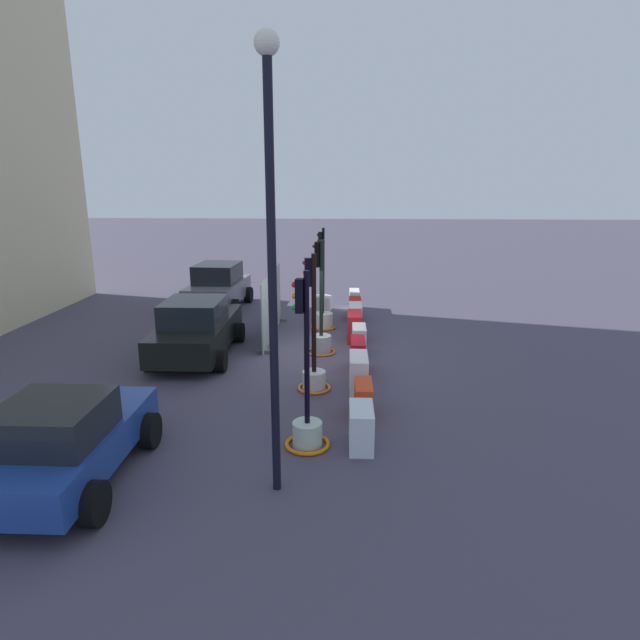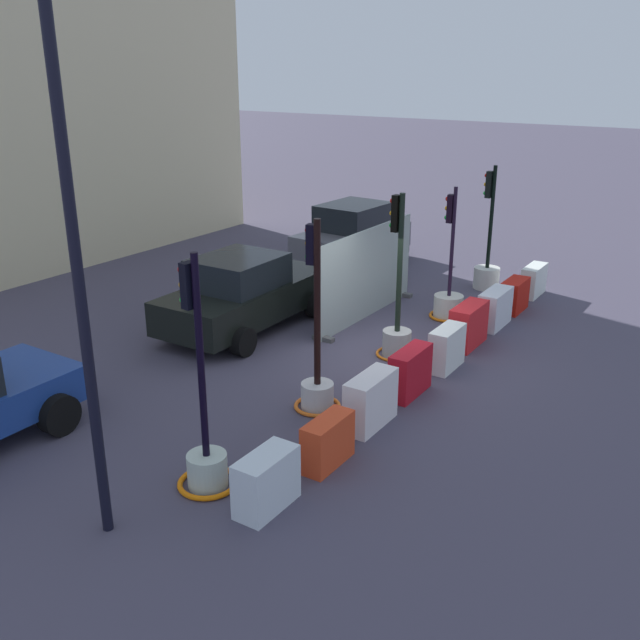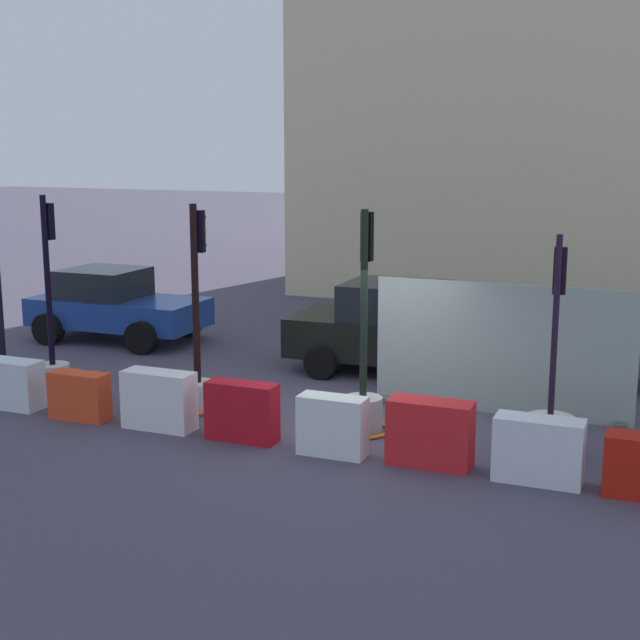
% 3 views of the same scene
% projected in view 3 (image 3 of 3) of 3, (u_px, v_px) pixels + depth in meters
% --- Properties ---
extents(ground_plane, '(120.00, 120.00, 0.00)m').
position_uv_depth(ground_plane, '(360.00, 427.00, 13.85)').
color(ground_plane, '#454052').
extents(traffic_light_0, '(0.89, 0.89, 3.47)m').
position_uv_depth(traffic_light_0, '(53.00, 359.00, 15.70)').
color(traffic_light_0, silver).
rests_on(traffic_light_0, ground_plane).
extents(traffic_light_1, '(0.83, 0.83, 3.39)m').
position_uv_depth(traffic_light_1, '(198.00, 371.00, 14.63)').
color(traffic_light_1, silver).
rests_on(traffic_light_1, ground_plane).
extents(traffic_light_2, '(0.86, 0.86, 3.39)m').
position_uv_depth(traffic_light_2, '(363.00, 392.00, 13.50)').
color(traffic_light_2, '#AFADA8').
rests_on(traffic_light_2, ground_plane).
extents(traffic_light_3, '(0.90, 0.90, 3.12)m').
position_uv_depth(traffic_light_3, '(550.00, 423.00, 12.56)').
color(traffic_light_3, beige).
rests_on(traffic_light_3, ground_plane).
extents(construction_barrier_0, '(0.99, 0.47, 0.81)m').
position_uv_depth(construction_barrier_0, '(13.00, 384.00, 14.76)').
color(construction_barrier_0, silver).
rests_on(construction_barrier_0, ground_plane).
extents(construction_barrier_1, '(0.98, 0.39, 0.76)m').
position_uv_depth(construction_barrier_1, '(79.00, 396.00, 14.16)').
color(construction_barrier_1, red).
rests_on(construction_barrier_1, ground_plane).
extents(construction_barrier_2, '(1.13, 0.45, 0.90)m').
position_uv_depth(construction_barrier_2, '(159.00, 400.00, 13.68)').
color(construction_barrier_2, white).
rests_on(construction_barrier_2, ground_plane).
extents(construction_barrier_3, '(1.08, 0.39, 0.88)m').
position_uv_depth(construction_barrier_3, '(242.00, 412.00, 13.13)').
color(construction_barrier_3, '#B6111D').
rests_on(construction_barrier_3, ground_plane).
extents(construction_barrier_4, '(0.97, 0.41, 0.85)m').
position_uv_depth(construction_barrier_4, '(333.00, 426.00, 12.52)').
color(construction_barrier_4, silver).
rests_on(construction_barrier_4, ground_plane).
extents(construction_barrier_5, '(1.15, 0.47, 0.91)m').
position_uv_depth(construction_barrier_5, '(430.00, 433.00, 12.10)').
color(construction_barrier_5, red).
rests_on(construction_barrier_5, ground_plane).
extents(construction_barrier_6, '(1.14, 0.46, 0.86)m').
position_uv_depth(construction_barrier_6, '(538.00, 450.00, 11.51)').
color(construction_barrier_6, silver).
rests_on(construction_barrier_6, ground_plane).
extents(car_blue_estate, '(3.87, 2.22, 1.59)m').
position_uv_depth(car_blue_estate, '(115.00, 305.00, 19.82)').
color(car_blue_estate, navy).
rests_on(car_blue_estate, ground_plane).
extents(car_black_sedan, '(4.53, 2.30, 1.74)m').
position_uv_depth(car_black_sedan, '(405.00, 330.00, 16.93)').
color(car_black_sedan, black).
rests_on(car_black_sedan, ground_plane).
extents(site_fence_panel, '(4.19, 0.50, 2.14)m').
position_uv_depth(site_fence_panel, '(501.00, 352.00, 14.32)').
color(site_fence_panel, '#8FA09A').
rests_on(site_fence_panel, ground_plane).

